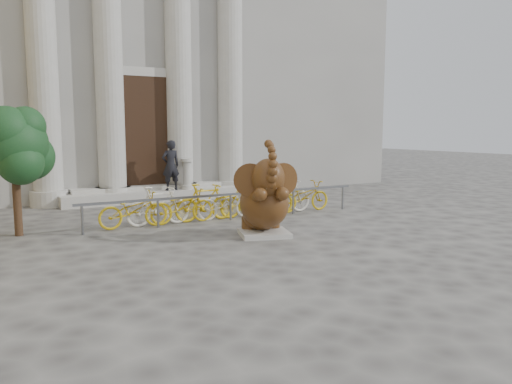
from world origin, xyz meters
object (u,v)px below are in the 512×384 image
elephant_statue (265,202)px  tree (15,146)px  pedestrian (171,165)px  bike_rack (226,201)px

elephant_statue → tree: 5.73m
pedestrian → elephant_statue: bearing=86.3°
tree → pedestrian: bearing=36.5°
bike_rack → tree: size_ratio=2.73×
tree → pedestrian: (4.93, 3.65, -0.84)m
tree → pedestrian: size_ratio=1.73×
bike_rack → pedestrian: size_ratio=4.73×
bike_rack → tree: bearing=175.8°
pedestrian → tree: bearing=33.6°
pedestrian → bike_rack: bearing=88.8°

